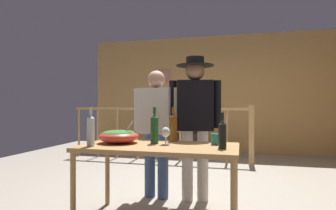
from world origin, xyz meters
TOP-DOWN VIEW (x-y plane):
  - ground_plane at (0.00, 0.00)m, footprint 8.44×8.44m
  - back_wall at (0.00, 3.25)m, footprint 5.99×0.10m
  - framed_picture at (-1.22, 3.19)m, footprint 0.46×0.03m
  - stair_railing at (-0.42, 1.87)m, footprint 3.76×0.10m
  - tv_console at (-0.52, 2.90)m, footprint 0.90×0.40m
  - flat_screen_tv at (-0.52, 2.86)m, footprint 0.65×0.12m
  - serving_table at (-0.03, -1.12)m, footprint 1.49×0.76m
  - salad_bowl at (-0.47, -1.08)m, footprint 0.40×0.40m
  - wine_glass at (0.02, -1.07)m, footprint 0.09×0.09m
  - wine_bottle_clear at (-0.62, -1.36)m, footprint 0.07×0.07m
  - wine_bottle_dark at (0.57, -1.18)m, footprint 0.07×0.07m
  - wine_bottle_green at (-0.11, -1.02)m, footprint 0.08×0.08m
  - wine_bottle_amber at (0.04, -0.82)m, footprint 0.08×0.08m
  - mug_teal at (0.48, -0.97)m, footprint 0.11×0.07m
  - person_standing_left at (-0.27, -0.41)m, footprint 0.61×0.30m
  - person_standing_right at (0.20, -0.41)m, footprint 0.60×0.44m

SIDE VIEW (x-z plane):
  - ground_plane at x=0.00m, z-range 0.00..0.00m
  - tv_console at x=-0.52m, z-range 0.00..0.47m
  - serving_table at x=-0.03m, z-range 0.30..1.04m
  - stair_railing at x=-0.42m, z-range 0.13..1.25m
  - flat_screen_tv at x=-0.52m, z-range 0.51..0.99m
  - mug_teal at x=0.48m, z-range 0.74..0.85m
  - salad_bowl at x=-0.47m, z-range 0.70..0.93m
  - wine_glass at x=0.02m, z-range 0.77..0.94m
  - wine_bottle_dark at x=0.57m, z-range 0.71..1.03m
  - wine_bottle_clear at x=-0.62m, z-range 0.71..1.08m
  - wine_bottle_amber at x=0.04m, z-range 0.71..1.08m
  - wine_bottle_green at x=-0.11m, z-range 0.71..1.08m
  - person_standing_left at x=-0.27m, z-range 0.14..1.69m
  - person_standing_right at x=0.20m, z-range 0.17..1.86m
  - back_wall at x=0.00m, z-range 0.00..2.80m
  - framed_picture at x=-1.22m, z-range 1.68..2.01m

